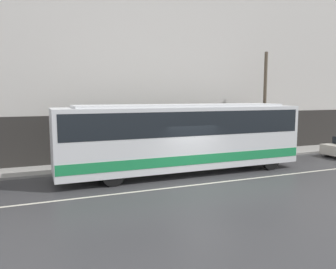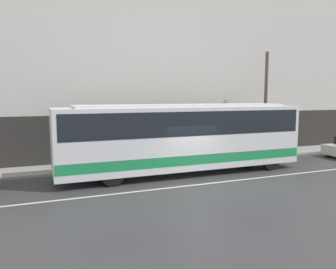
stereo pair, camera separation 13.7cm
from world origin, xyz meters
TOP-DOWN VIEW (x-y plane):
  - ground_plane at (0.00, 0.00)m, footprint 60.00×60.00m
  - sidewalk at (0.00, 5.16)m, footprint 60.00×2.31m
  - building_facade at (0.00, 6.45)m, footprint 60.00×0.35m
  - lane_stripe at (0.00, 0.00)m, footprint 54.00×0.14m
  - transit_bus at (0.08, 2.27)m, footprint 12.40×2.52m
  - utility_pole_near at (7.13, 4.88)m, footprint 0.21×0.21m

SIDE VIEW (x-z plane):
  - ground_plane at x=0.00m, z-range 0.00..0.00m
  - lane_stripe at x=0.00m, z-range 0.00..0.01m
  - sidewalk at x=0.00m, z-range 0.00..0.12m
  - transit_bus at x=0.08m, z-range 0.22..3.68m
  - utility_pole_near at x=7.13m, z-range 0.12..6.67m
  - building_facade at x=0.00m, z-range -0.20..11.41m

